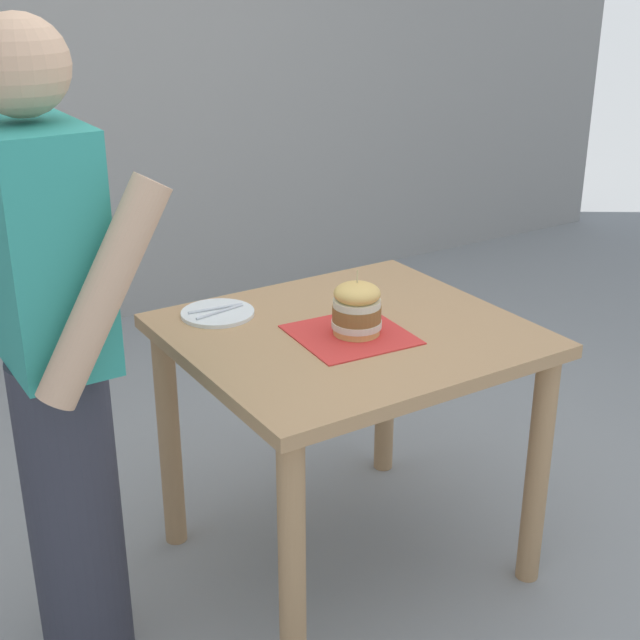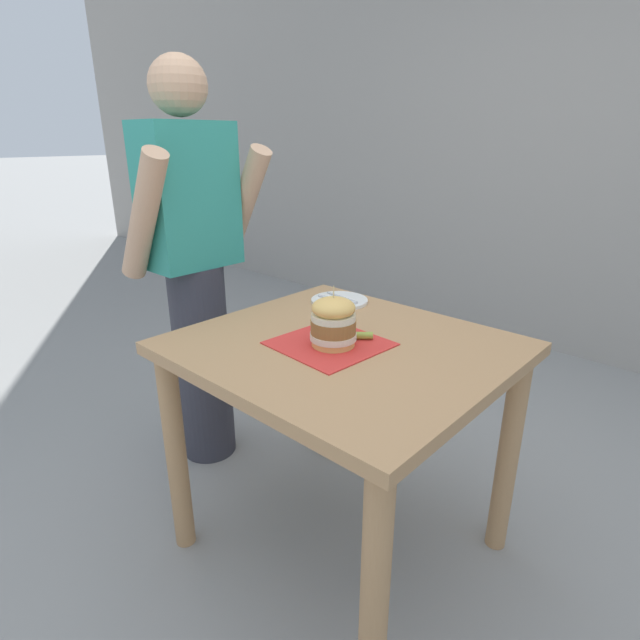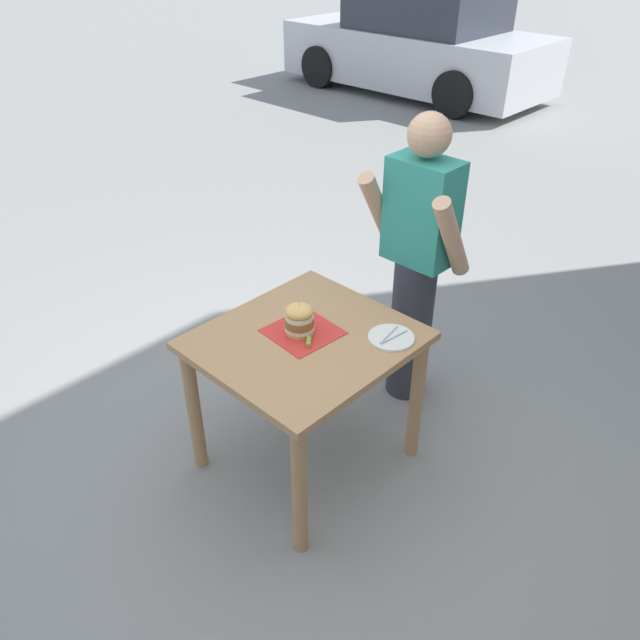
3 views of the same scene
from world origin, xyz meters
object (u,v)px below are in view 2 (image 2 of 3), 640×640
at_px(diner_across_table, 195,269).
at_px(pickle_spear, 362,336).
at_px(sandwich, 333,322).
at_px(patio_table, 343,383).
at_px(side_plate_with_forks, 339,300).

bearing_deg(diner_across_table, pickle_spear, -88.26).
xyz_separation_m(pickle_spear, diner_across_table, (-0.03, 0.86, 0.07)).
distance_m(pickle_spear, diner_across_table, 0.86).
bearing_deg(sandwich, diner_across_table, 85.20).
bearing_deg(patio_table, sandwich, 173.32).
bearing_deg(patio_table, diner_across_table, 88.22).
bearing_deg(sandwich, side_plate_with_forks, 37.91).
bearing_deg(pickle_spear, side_plate_with_forks, 50.68).
xyz_separation_m(patio_table, side_plate_with_forks, (0.30, 0.27, 0.15)).
height_order(patio_table, side_plate_with_forks, side_plate_with_forks).
distance_m(sandwich, diner_across_table, 0.83).
xyz_separation_m(patio_table, diner_across_table, (0.03, 0.83, 0.23)).
bearing_deg(patio_table, pickle_spear, -30.25).
bearing_deg(diner_across_table, side_plate_with_forks, -63.83).
xyz_separation_m(patio_table, pickle_spear, (0.05, -0.03, 0.16)).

